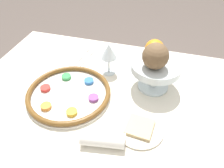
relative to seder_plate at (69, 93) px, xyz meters
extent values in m
cube|color=silver|center=(0.22, 0.02, -0.37)|extent=(1.31, 0.85, 0.72)
cylinder|color=silver|center=(0.00, 0.00, -0.01)|extent=(0.34, 0.34, 0.01)
torus|color=brown|center=(0.00, 0.00, 0.00)|extent=(0.34, 0.34, 0.02)
cylinder|color=#844299|center=(0.10, 0.00, 0.00)|extent=(0.04, 0.04, 0.01)
cylinder|color=#2D6BB7|center=(0.05, 0.09, 0.00)|extent=(0.04, 0.04, 0.01)
cylinder|color=#33934C|center=(-0.05, 0.09, 0.00)|extent=(0.04, 0.04, 0.01)
cylinder|color=red|center=(-0.10, 0.00, 0.00)|extent=(0.04, 0.04, 0.01)
cylinder|color=orange|center=(-0.05, -0.09, 0.00)|extent=(0.04, 0.04, 0.01)
cylinder|color=gold|center=(0.05, -0.09, 0.00)|extent=(0.04, 0.04, 0.01)
cylinder|color=silver|center=(0.11, 0.19, -0.01)|extent=(0.06, 0.06, 0.00)
cylinder|color=silver|center=(0.11, 0.19, 0.03)|extent=(0.01, 0.01, 0.08)
cone|color=silver|center=(0.11, 0.19, 0.10)|extent=(0.07, 0.07, 0.07)
cylinder|color=silver|center=(0.32, 0.15, -0.01)|extent=(0.13, 0.13, 0.01)
cylinder|color=silver|center=(0.32, 0.15, 0.04)|extent=(0.03, 0.03, 0.08)
cylinder|color=silver|center=(0.32, 0.15, 0.09)|extent=(0.20, 0.20, 0.03)
sphere|color=orange|center=(0.30, 0.19, 0.15)|extent=(0.08, 0.08, 0.08)
sphere|color=brown|center=(0.31, 0.12, 0.16)|extent=(0.10, 0.10, 0.10)
cylinder|color=beige|center=(0.30, -0.09, -0.01)|extent=(0.17, 0.17, 0.01)
cube|color=#D1B784|center=(0.30, -0.09, 0.00)|extent=(0.10, 0.10, 0.01)
cylinder|color=white|center=(0.20, -0.18, 0.01)|extent=(0.15, 0.07, 0.05)
cube|color=silver|center=(-0.06, 0.26, -0.01)|extent=(0.04, 0.17, 0.01)
cube|color=silver|center=(-0.03, 0.26, -0.01)|extent=(0.04, 0.17, 0.01)
camera|label=1|loc=(0.34, -0.56, 0.61)|focal=35.00mm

